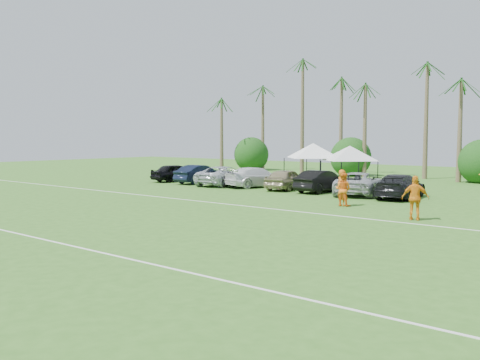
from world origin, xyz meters
The scene contains 23 objects.
field_lines centered at (0.00, 8.00, 0.01)m, with size 80.00×12.10×0.01m.
palm_tree_0 centered at (-22.00, 38.00, 7.48)m, with size 2.40×2.40×8.90m.
palm_tree_1 centered at (-17.00, 38.00, 8.35)m, with size 2.40×2.40×9.90m.
palm_tree_2 centered at (-12.00, 38.00, 9.21)m, with size 2.40×2.40×10.90m.
palm_tree_3 centered at (-8.00, 38.00, 10.06)m, with size 2.40×2.40×11.90m.
palm_tree_4 centered at (-4.00, 38.00, 7.48)m, with size 2.40×2.40×8.90m.
palm_tree_5 centered at (0.00, 38.00, 8.35)m, with size 2.40×2.40×9.90m.
palm_tree_6 centered at (4.00, 38.00, 9.21)m, with size 2.40×2.40×10.90m.
bush_tree_0 centered at (-19.00, 39.00, 1.80)m, with size 4.00×4.00×4.00m.
bush_tree_1 centered at (-6.00, 39.00, 1.80)m, with size 4.00×4.00×4.00m.
sideline_player_a centered at (4.44, 17.39, 0.99)m, with size 0.72×0.47×1.97m, color orange.
sideline_player_b centered at (4.51, 17.37, 0.91)m, with size 0.88×0.69×1.81m, color orange.
sideline_player_c centered at (9.40, 15.05, 1.00)m, with size 1.17×0.49×2.00m, color orange.
canopy_tent_left centered at (-2.59, 25.73, 3.26)m, with size 4.70×4.70×3.81m.
canopy_tent_right centered at (0.48, 25.63, 3.10)m, with size 4.47×4.47×3.62m.
parked_car_0 centered at (-14.18, 22.82, 0.74)m, with size 1.75×4.34×1.48m, color black.
parked_car_1 centered at (-11.39, 22.79, 0.74)m, with size 1.56×4.49×1.48m, color black.
parked_car_2 centered at (-8.60, 22.63, 0.74)m, with size 2.45×5.32×1.48m, color #B8BEC4.
parked_car_3 centered at (-5.81, 23.07, 0.74)m, with size 2.07×5.10×1.48m, color white.
parked_car_4 centered at (-3.02, 22.93, 0.74)m, with size 1.75×4.34×1.48m, color tan.
parked_car_5 centered at (-0.23, 23.01, 0.74)m, with size 1.56×4.49×1.48m, color black.
parked_car_6 centered at (2.57, 23.01, 0.74)m, with size 2.45×5.32×1.48m, color #AAADB0.
parked_car_7 centered at (5.36, 22.89, 0.74)m, with size 2.07×5.10×1.48m, color black.
Camera 1 is at (18.47, -8.19, 3.71)m, focal length 40.00 mm.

